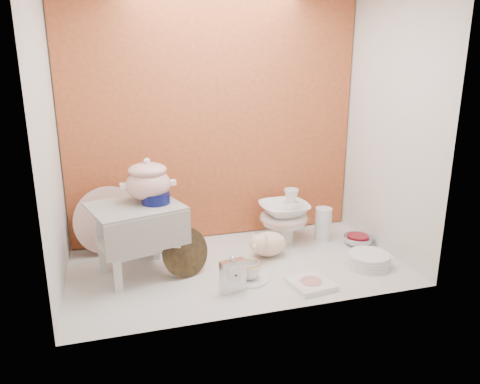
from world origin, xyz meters
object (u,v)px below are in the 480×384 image
(floral_platter, at_px, (109,220))
(plush_pig, at_px, (268,244))
(crystal_bowl, at_px, (358,240))
(porcelain_tower, at_px, (284,216))
(step_stool, at_px, (137,240))
(blue_white_vase, at_px, (144,231))
(gold_rim_teacup, at_px, (249,270))
(soup_tureen, at_px, (148,180))
(mantel_clock, at_px, (233,274))
(dinner_plate_stack, at_px, (369,260))

(floral_platter, bearing_deg, plush_pig, -20.07)
(crystal_bowl, bearing_deg, porcelain_tower, 157.32)
(step_stool, relative_size, floral_platter, 1.10)
(floral_platter, distance_m, plush_pig, 0.94)
(blue_white_vase, xyz_separation_m, crystal_bowl, (1.26, -0.29, -0.09))
(gold_rim_teacup, bearing_deg, porcelain_tower, 50.35)
(soup_tureen, distance_m, gold_rim_teacup, 0.70)
(floral_platter, relative_size, gold_rim_teacup, 3.48)
(floral_platter, xyz_separation_m, crystal_bowl, (1.46, -0.31, -0.17))
(floral_platter, bearing_deg, porcelain_tower, -7.61)
(porcelain_tower, bearing_deg, mantel_clock, -132.06)
(floral_platter, distance_m, porcelain_tower, 1.05)
(mantel_clock, distance_m, dinner_plate_stack, 0.80)
(floral_platter, height_order, dinner_plate_stack, floral_platter)
(step_stool, relative_size, mantel_clock, 2.36)
(gold_rim_teacup, distance_m, dinner_plate_stack, 0.68)
(porcelain_tower, bearing_deg, dinner_plate_stack, -55.13)
(mantel_clock, distance_m, gold_rim_teacup, 0.15)
(floral_platter, distance_m, crystal_bowl, 1.50)
(blue_white_vase, bearing_deg, porcelain_tower, -7.74)
(soup_tureen, xyz_separation_m, crystal_bowl, (1.24, -0.03, -0.47))
(soup_tureen, distance_m, mantel_clock, 0.66)
(soup_tureen, bearing_deg, gold_rim_teacup, -32.41)
(mantel_clock, bearing_deg, blue_white_vase, 107.55)
(floral_platter, xyz_separation_m, dinner_plate_stack, (1.36, -0.60, -0.16))
(floral_platter, xyz_separation_m, gold_rim_teacup, (0.67, -0.57, -0.14))
(mantel_clock, height_order, porcelain_tower, porcelain_tower)
(mantel_clock, bearing_deg, porcelain_tower, 35.78)
(blue_white_vase, xyz_separation_m, gold_rim_teacup, (0.48, -0.55, -0.06))
(plush_pig, distance_m, porcelain_tower, 0.26)
(mantel_clock, height_order, gold_rim_teacup, mantel_clock)
(step_stool, distance_m, porcelain_tower, 0.92)
(blue_white_vase, height_order, mantel_clock, blue_white_vase)
(soup_tureen, relative_size, plush_pig, 1.03)
(crystal_bowl, bearing_deg, step_stool, -179.36)
(blue_white_vase, height_order, porcelain_tower, porcelain_tower)
(plush_pig, xyz_separation_m, porcelain_tower, (0.16, 0.18, 0.09))
(step_stool, bearing_deg, porcelain_tower, -4.41)
(floral_platter, relative_size, porcelain_tower, 1.17)
(soup_tureen, bearing_deg, crystal_bowl, -1.46)
(plush_pig, distance_m, dinner_plate_stack, 0.56)
(step_stool, bearing_deg, floral_platter, 96.04)
(plush_pig, relative_size, dinner_plate_stack, 1.10)
(step_stool, height_order, gold_rim_teacup, step_stool)
(gold_rim_teacup, xyz_separation_m, porcelain_tower, (0.36, 0.44, 0.11))
(dinner_plate_stack, distance_m, crystal_bowl, 0.30)
(step_stool, xyz_separation_m, dinner_plate_stack, (1.22, -0.27, -0.15))
(blue_white_vase, relative_size, gold_rim_teacup, 2.14)
(plush_pig, bearing_deg, dinner_plate_stack, -45.15)
(blue_white_vase, distance_m, porcelain_tower, 0.85)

